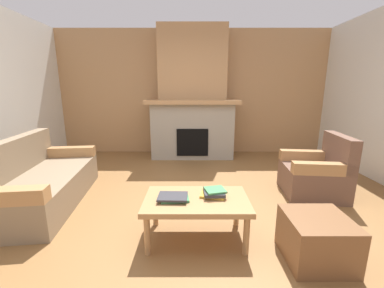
# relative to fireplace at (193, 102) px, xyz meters

# --- Properties ---
(ground) EXTENTS (9.00, 9.00, 0.00)m
(ground) POSITION_rel_fireplace_xyz_m (0.00, -2.62, -1.16)
(ground) COLOR brown
(wall_back_wood_panel) EXTENTS (6.00, 0.12, 2.70)m
(wall_back_wood_panel) POSITION_rel_fireplace_xyz_m (0.00, 0.38, 0.19)
(wall_back_wood_panel) COLOR tan
(wall_back_wood_panel) RESTS_ON ground
(fireplace) EXTENTS (1.90, 0.82, 2.70)m
(fireplace) POSITION_rel_fireplace_xyz_m (0.00, 0.00, 0.00)
(fireplace) COLOR gray
(fireplace) RESTS_ON ground
(couch) EXTENTS (1.04, 1.89, 0.85)m
(couch) POSITION_rel_fireplace_xyz_m (-1.96, -2.31, -0.88)
(couch) COLOR #847056
(couch) RESTS_ON ground
(armchair) EXTENTS (0.83, 0.83, 0.85)m
(armchair) POSITION_rel_fireplace_xyz_m (1.73, -2.01, -0.87)
(armchair) COLOR brown
(armchair) RESTS_ON ground
(coffee_table) EXTENTS (1.00, 0.60, 0.43)m
(coffee_table) POSITION_rel_fireplace_xyz_m (0.03, -3.06, -0.79)
(coffee_table) COLOR #A87A4C
(coffee_table) RESTS_ON ground
(ottoman) EXTENTS (0.52, 0.52, 0.40)m
(ottoman) POSITION_rel_fireplace_xyz_m (1.06, -3.37, -0.96)
(ottoman) COLOR brown
(ottoman) RESTS_ON ground
(book_stack_near_edge) EXTENTS (0.30, 0.21, 0.04)m
(book_stack_near_edge) POSITION_rel_fireplace_xyz_m (-0.18, -3.09, -0.71)
(book_stack_near_edge) COLOR #3D7F4C
(book_stack_near_edge) RESTS_ON coffee_table
(book_stack_center) EXTENTS (0.27, 0.25, 0.07)m
(book_stack_center) POSITION_rel_fireplace_xyz_m (0.21, -3.00, -0.70)
(book_stack_center) COLOR gold
(book_stack_center) RESTS_ON coffee_table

